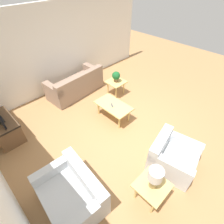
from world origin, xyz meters
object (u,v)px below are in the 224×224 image
at_px(sofa, 76,85).
at_px(table_lamp, 155,177).
at_px(side_table_plant, 116,83).
at_px(side_table_lamp, 152,187).
at_px(coffee_table, 113,106).
at_px(loveseat, 72,194).
at_px(potted_plant, 116,76).
at_px(tv_stand_chest, 4,128).
at_px(armchair, 172,157).

relative_size(sofa, table_lamp, 4.01).
relative_size(side_table_plant, side_table_lamp, 1.00).
xyz_separation_m(sofa, side_table_plant, (-0.97, -0.94, 0.11)).
xyz_separation_m(coffee_table, side_table_lamp, (-2.13, 1.16, 0.01)).
relative_size(loveseat, side_table_lamp, 2.35).
bearing_deg(table_lamp, potted_plant, -35.45).
distance_m(coffee_table, tv_stand_chest, 2.88).
bearing_deg(side_table_lamp, sofa, -16.40).
height_order(loveseat, tv_stand_chest, loveseat).
bearing_deg(side_table_lamp, potted_plant, -35.45).
bearing_deg(side_table_plant, armchair, 157.77).
bearing_deg(potted_plant, sofa, 43.98).
xyz_separation_m(armchair, table_lamp, (-0.11, 0.93, 0.50)).
distance_m(side_table_lamp, potted_plant, 3.60).
distance_m(loveseat, side_table_lamp, 1.46).
bearing_deg(armchair, side_table_lamp, 175.60).
height_order(tv_stand_chest, table_lamp, table_lamp).
relative_size(side_table_plant, table_lamp, 1.17).
distance_m(armchair, tv_stand_chest, 4.13).
distance_m(side_table_plant, potted_plant, 0.27).
height_order(potted_plant, table_lamp, table_lamp).
height_order(armchair, loveseat, same).
distance_m(armchair, loveseat, 2.18).
height_order(tv_stand_chest, potted_plant, potted_plant).
bearing_deg(coffee_table, loveseat, 117.20).
bearing_deg(armchair, side_table_plant, 56.62).
bearing_deg(armchair, sofa, 75.61).
height_order(coffee_table, tv_stand_chest, tv_stand_chest).
distance_m(sofa, potted_plant, 1.40).
distance_m(side_table_plant, table_lamp, 3.61).
xyz_separation_m(side_table_lamp, tv_stand_chest, (3.57, 1.33, -0.11)).
distance_m(side_table_lamp, tv_stand_chest, 3.81).
xyz_separation_m(sofa, coffee_table, (-1.76, -0.01, 0.10)).
bearing_deg(coffee_table, side_table_plant, -49.35).
distance_m(side_table_plant, tv_stand_chest, 3.48).
height_order(side_table_plant, tv_stand_chest, tv_stand_chest).
distance_m(sofa, armchair, 3.79).
bearing_deg(potted_plant, table_lamp, 144.55).
xyz_separation_m(armchair, side_table_lamp, (-0.11, 0.93, 0.13)).
xyz_separation_m(coffee_table, table_lamp, (-2.13, 1.16, 0.39)).
xyz_separation_m(loveseat, potted_plant, (1.94, -3.15, 0.41)).
bearing_deg(sofa, table_lamp, 69.51).
height_order(sofa, armchair, sofa).
bearing_deg(loveseat, armchair, 71.21).
distance_m(sofa, side_table_plant, 1.35).
relative_size(coffee_table, potted_plant, 2.95).
relative_size(sofa, side_table_lamp, 3.44).
bearing_deg(loveseat, side_table_plant, 126.42).
height_order(sofa, coffee_table, sofa).
xyz_separation_m(side_table_plant, potted_plant, (0.00, 0.00, 0.27)).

